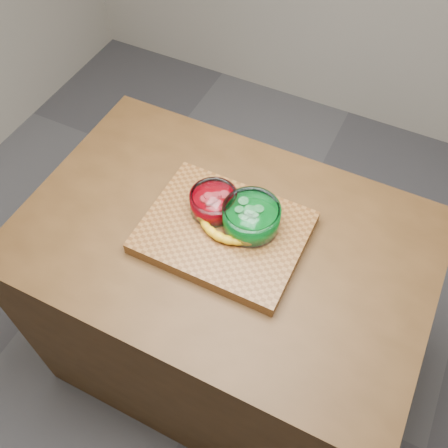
% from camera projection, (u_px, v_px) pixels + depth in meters
% --- Properties ---
extents(ground, '(3.50, 3.50, 0.00)m').
position_uv_depth(ground, '(224.00, 355.00, 2.16)').
color(ground, '#505054').
rests_on(ground, ground).
extents(counter, '(1.20, 0.80, 0.90)m').
position_uv_depth(counter, '(224.00, 308.00, 1.80)').
color(counter, '#4C3016').
rests_on(counter, ground).
extents(cutting_board, '(0.45, 0.35, 0.04)m').
position_uv_depth(cutting_board, '(224.00, 232.00, 1.42)').
color(cutting_board, brown).
rests_on(cutting_board, counter).
extents(bowl_red, '(0.14, 0.14, 0.06)m').
position_uv_depth(bowl_red, '(214.00, 202.00, 1.42)').
color(bowl_red, white).
rests_on(bowl_red, cutting_board).
extents(bowl_green, '(0.16, 0.16, 0.08)m').
position_uv_depth(bowl_green, '(251.00, 217.00, 1.38)').
color(bowl_green, white).
rests_on(bowl_green, cutting_board).
extents(banana, '(0.23, 0.11, 0.03)m').
position_uv_depth(banana, '(225.00, 230.00, 1.38)').
color(banana, gold).
rests_on(banana, cutting_board).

